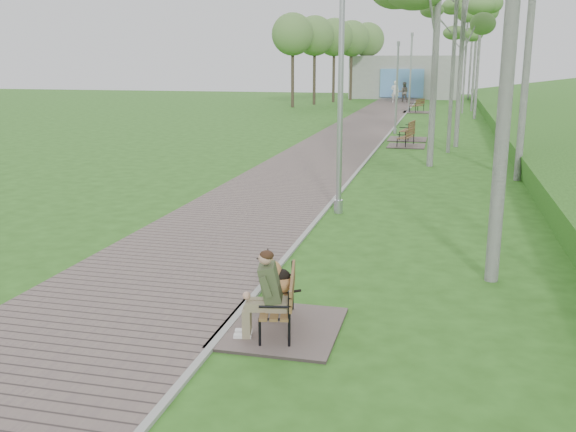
{
  "coord_description": "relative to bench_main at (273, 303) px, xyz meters",
  "views": [
    {
      "loc": [
        2.72,
        -13.21,
        3.53
      ],
      "look_at": [
        0.2,
        -2.94,
        0.97
      ],
      "focal_mm": 40.0,
      "sensor_mm": 36.0,
      "label": 1
    }
  ],
  "objects": [
    {
      "name": "kerb",
      "position": [
        -0.61,
        26.95,
        -0.36
      ],
      "size": [
        0.1,
        67.0,
        0.05
      ],
      "primitive_type": "cube",
      "color": "#999993",
      "rests_on": "ground"
    },
    {
      "name": "bench_third",
      "position": [
        0.39,
        22.17,
        -0.19
      ],
      "size": [
        1.73,
        1.92,
        1.06
      ],
      "color": "#685854",
      "rests_on": "ground"
    },
    {
      "name": "bench_main",
      "position": [
        0.0,
        0.0,
        0.0
      ],
      "size": [
        1.58,
        1.76,
        1.38
      ],
      "color": "#685854",
      "rests_on": "ground"
    },
    {
      "name": "birch_mid_a",
      "position": [
        2.24,
        18.26,
        5.2
      ],
      "size": [
        2.21,
        2.21,
        7.1
      ],
      "color": "silver",
      "rests_on": "ground"
    },
    {
      "name": "birch_far_b",
      "position": [
        3.14,
        38.55,
        5.51
      ],
      "size": [
        2.32,
        2.32,
        7.51
      ],
      "color": "silver",
      "rests_on": "ground"
    },
    {
      "name": "pedestrian_near",
      "position": [
        -2.29,
        48.62,
        0.56
      ],
      "size": [
        0.72,
        0.5,
        1.88
      ],
      "primitive_type": "imported",
      "rotation": [
        0.0,
        0.0,
        3.07
      ],
      "color": "white",
      "rests_on": "ground"
    },
    {
      "name": "lamp_post_second",
      "position": [
        -0.33,
        24.48,
        1.7
      ],
      "size": [
        0.17,
        0.17,
        4.45
      ],
      "color": "#A3A5AB",
      "rests_on": "ground"
    },
    {
      "name": "walkway",
      "position": [
        -2.36,
        26.95,
        -0.36
      ],
      "size": [
        3.5,
        67.0,
        0.04
      ],
      "primitive_type": "cube",
      "color": "#685854",
      "rests_on": "ground"
    },
    {
      "name": "lamp_post_near",
      "position": [
        -0.27,
        6.97,
        2.18
      ],
      "size": [
        0.21,
        0.21,
        5.47
      ],
      "color": "#A3A5AB",
      "rests_on": "ground"
    },
    {
      "name": "building_north",
      "position": [
        -2.11,
        56.42,
        1.61
      ],
      "size": [
        10.0,
        5.2,
        4.0
      ],
      "color": "#9E9E99",
      "rests_on": "ground"
    },
    {
      "name": "birch_distant_b",
      "position": [
        3.99,
        55.73,
        6.58
      ],
      "size": [
        2.45,
        2.45,
        8.87
      ],
      "color": "silver",
      "rests_on": "ground"
    },
    {
      "name": "lamp_post_third",
      "position": [
        -0.5,
        38.81,
        2.15
      ],
      "size": [
        0.21,
        0.21,
        5.42
      ],
      "color": "#A3A5AB",
      "rests_on": "ground"
    },
    {
      "name": "bench_far",
      "position": [
        0.05,
        38.56,
        -0.16
      ],
      "size": [
        1.9,
        2.11,
        1.16
      ],
      "color": "#685854",
      "rests_on": "ground"
    },
    {
      "name": "pedestrian_far",
      "position": [
        -1.62,
        49.7,
        0.49
      ],
      "size": [
        0.9,
        0.73,
        1.75
      ],
      "primitive_type": "imported",
      "rotation": [
        0.0,
        0.0,
        3.22
      ],
      "color": "gray",
      "rests_on": "ground"
    },
    {
      "name": "ground",
      "position": [
        -0.61,
        5.45,
        -0.38
      ],
      "size": [
        120.0,
        120.0,
        0.0
      ],
      "primitive_type": "plane",
      "color": "#2C5919",
      "rests_on": "ground"
    },
    {
      "name": "bench_second",
      "position": [
        0.49,
        19.74,
        -0.21
      ],
      "size": [
        1.54,
        1.72,
        0.95
      ],
      "color": "#685854",
      "rests_on": "ground"
    }
  ]
}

